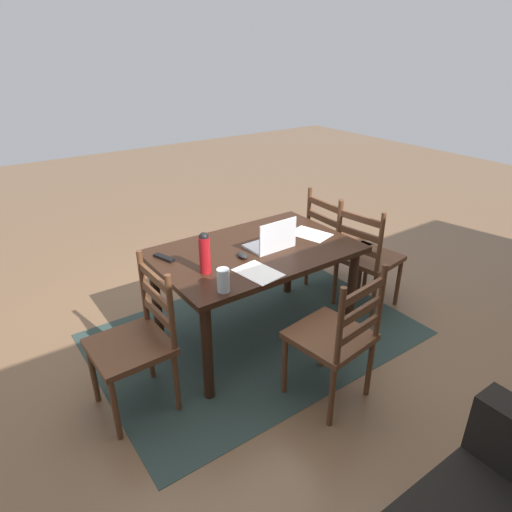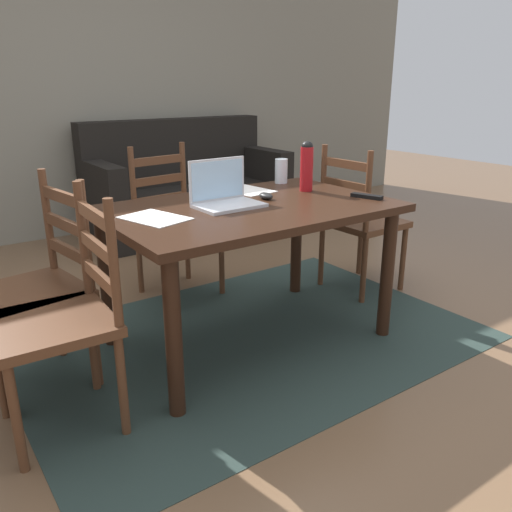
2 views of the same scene
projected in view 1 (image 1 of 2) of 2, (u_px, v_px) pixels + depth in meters
The scene contains 14 objects.
ground_plane at pixel (255, 334), 3.50m from camera, with size 14.00×14.00×0.00m, color brown.
area_rug at pixel (255, 334), 3.50m from camera, with size 2.38×1.65×0.01m, color #283833.
dining_table at pixel (255, 261), 3.22m from camera, with size 1.42×0.92×0.74m.
chair_left_far at pixel (367, 258), 3.68m from camera, with size 0.50×0.50×0.95m.
chair_far_head at pixel (335, 337), 2.69m from camera, with size 0.49×0.49×0.95m.
chair_right_far at pixel (136, 343), 2.65m from camera, with size 0.45×0.45×0.95m.
chair_left_near at pixel (335, 243), 3.96m from camera, with size 0.45×0.45×0.95m.
laptop at pixel (273, 241), 3.16m from camera, with size 0.32×0.23×0.23m.
water_bottle at pixel (205, 252), 2.80m from camera, with size 0.07×0.07×0.28m.
drinking_glass at pixel (223, 280), 2.61m from camera, with size 0.08×0.08×0.15m, color silver.
computer_mouse at pixel (243, 255), 3.05m from camera, with size 0.06×0.10×0.03m, color black.
tv_remote at pixel (164, 258), 3.03m from camera, with size 0.04×0.17×0.02m, color black.
paper_stack_left at pixel (310, 234), 3.42m from camera, with size 0.21×0.30×0.00m, color white.
paper_stack_right at pixel (258, 272), 2.85m from camera, with size 0.21×0.30×0.00m, color white.
Camera 1 is at (1.67, 2.36, 2.08)m, focal length 31.26 mm.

